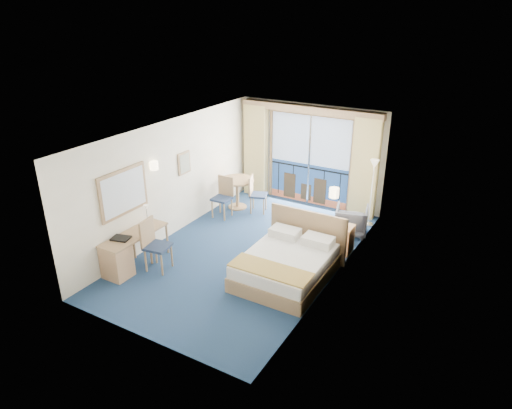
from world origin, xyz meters
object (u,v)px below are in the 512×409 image
object	(u,v)px
nightstand	(341,238)
floor_lamp	(373,176)
desk_chair	(153,242)
armchair	(351,220)
bed	(287,264)
round_table	(237,186)
table_chair_a	(255,192)
table_chair_b	(224,194)
desk	(121,256)

from	to	relation	value
nightstand	floor_lamp	bearing A→B (deg)	85.18
floor_lamp	desk_chair	distance (m)	5.29
armchair	desk_chair	size ratio (longest dim) A/B	0.69
bed	nightstand	bearing A→B (deg)	70.37
desk_chair	round_table	world-z (taller)	desk_chair
armchair	table_chair_a	xyz separation A→B (m)	(-2.60, -0.03, 0.21)
nightstand	round_table	size ratio (longest dim) A/B	0.69
nightstand	bed	bearing A→B (deg)	-109.63
desk_chair	table_chair_a	bearing A→B (deg)	-14.24
bed	nightstand	size ratio (longest dim) A/B	3.30
armchair	floor_lamp	bearing A→B (deg)	-124.38
nightstand	table_chair_a	xyz separation A→B (m)	(-2.69, 0.91, 0.24)
round_table	table_chair_b	xyz separation A→B (m)	(-0.03, -0.61, -0.02)
floor_lamp	round_table	distance (m)	3.50
armchair	desk_chair	distance (m)	4.60
armchair	desk_chair	xyz separation A→B (m)	(-2.95, -3.52, 0.27)
nightstand	table_chair_a	bearing A→B (deg)	161.28
round_table	table_chair_a	bearing A→B (deg)	1.11
nightstand	floor_lamp	size ratio (longest dim) A/B	0.37
desk	table_chair_b	bearing A→B (deg)	86.37
bed	armchair	xyz separation A→B (m)	(0.45, 2.48, 0.04)
bed	round_table	size ratio (longest dim) A/B	2.28
bed	round_table	world-z (taller)	bed
nightstand	round_table	xyz separation A→B (m)	(-3.23, 0.90, 0.30)
floor_lamp	round_table	size ratio (longest dim) A/B	1.88
nightstand	armchair	xyz separation A→B (m)	(-0.10, 0.94, 0.03)
bed	armchair	bearing A→B (deg)	79.67
bed	floor_lamp	distance (m)	3.35
armchair	round_table	distance (m)	3.15
nightstand	floor_lamp	world-z (taller)	floor_lamp
round_table	table_chair_a	size ratio (longest dim) A/B	0.91
table_chair_b	desk_chair	bearing A→B (deg)	-86.94
nightstand	armchair	size ratio (longest dim) A/B	0.82
floor_lamp	table_chair_a	distance (m)	3.00
table_chair_a	nightstand	bearing A→B (deg)	-128.03
floor_lamp	bed	bearing A→B (deg)	-102.27
bed	table_chair_b	bearing A→B (deg)	146.07
table_chair_a	table_chair_b	bearing A→B (deg)	118.19
nightstand	table_chair_b	xyz separation A→B (m)	(-3.26, 0.29, 0.28)
armchair	table_chair_b	distance (m)	3.24
bed	desk_chair	bearing A→B (deg)	-157.31
nightstand	desk_chair	distance (m)	4.00
table_chair_a	table_chair_b	world-z (taller)	table_chair_b
nightstand	desk_chair	bearing A→B (deg)	-139.75
floor_lamp	table_chair_a	size ratio (longest dim) A/B	1.72
desk_chair	round_table	distance (m)	3.48
desk	desk_chair	xyz separation A→B (m)	(0.43, 0.50, 0.21)
bed	desk	world-z (taller)	bed
floor_lamp	table_chair_b	world-z (taller)	floor_lamp
floor_lamp	nightstand	bearing A→B (deg)	-94.82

